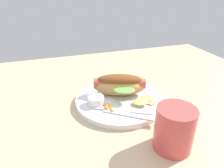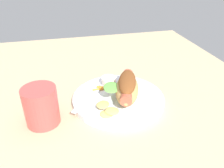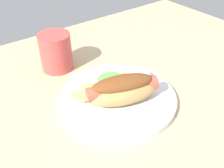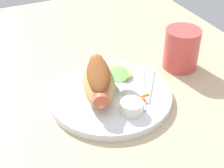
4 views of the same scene
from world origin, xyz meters
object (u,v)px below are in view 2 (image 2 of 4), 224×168
object	(u,v)px
plate	(118,99)
hot_dog	(126,87)
chips_pile	(107,109)
drinking_cup	(41,106)
knife	(86,98)
carrot_garnish	(100,88)
fork	(94,97)
sauce_ramekin	(109,81)

from	to	relation	value
plate	hot_dog	size ratio (longest dim) A/B	1.55
chips_pile	hot_dog	bearing A→B (deg)	129.52
hot_dog	drinking_cup	xyz separation A→B (cm)	(3.89, -22.54, 0.02)
knife	carrot_garnish	distance (cm)	6.10
plate	carrot_garnish	xyz separation A→B (cm)	(-4.94, -4.48, 1.22)
knife	chips_pile	xyz separation A→B (cm)	(7.02, 4.41, 0.46)
fork	carrot_garnish	bearing A→B (deg)	-5.16
plate	fork	size ratio (longest dim) A/B	1.81
fork	drinking_cup	distance (cm)	15.22
hot_dog	drinking_cup	distance (cm)	22.87
knife	carrot_garnish	xyz separation A→B (cm)	(-4.02, 4.58, 0.24)
knife	drinking_cup	distance (cm)	13.17
sauce_ramekin	carrot_garnish	distance (cm)	4.25
hot_dog	knife	bearing A→B (deg)	100.58
drinking_cup	hot_dog	bearing A→B (deg)	99.79
drinking_cup	plate	bearing A→B (deg)	102.50
fork	hot_dog	bearing A→B (deg)	-74.53
fork	carrot_garnish	world-z (taller)	carrot_garnish
hot_dog	chips_pile	size ratio (longest dim) A/B	2.06
plate	chips_pile	bearing A→B (deg)	-37.33
plate	hot_dog	distance (cm)	4.57
plate	hot_dog	bearing A→B (deg)	70.51
sauce_ramekin	drinking_cup	bearing A→B (deg)	-58.19
carrot_garnish	plate	bearing A→B (deg)	42.22
plate	sauce_ramekin	xyz separation A→B (cm)	(-7.49, -1.18, 2.00)
hot_dog	plate	bearing A→B (deg)	89.37
plate	fork	world-z (taller)	fork
plate	sauce_ramekin	size ratio (longest dim) A/B	5.78
knife	chips_pile	bearing A→B (deg)	-111.99
plate	carrot_garnish	bearing A→B (deg)	-137.78
fork	carrot_garnish	distance (cm)	4.44
sauce_ramekin	drinking_cup	xyz separation A→B (cm)	(12.06, -19.44, 2.10)
fork	knife	size ratio (longest dim) A/B	1.02
sauce_ramekin	fork	distance (cm)	8.54
plate	carrot_garnish	distance (cm)	6.78
knife	drinking_cup	world-z (taller)	drinking_cup
chips_pile	carrot_garnish	xyz separation A→B (cm)	(-11.04, 0.17, -0.23)
hot_dog	chips_pile	xyz separation A→B (cm)	(5.43, -6.58, -2.64)
chips_pile	carrot_garnish	world-z (taller)	chips_pile
sauce_ramekin	fork	size ratio (longest dim) A/B	0.31
fork	chips_pile	size ratio (longest dim) A/B	1.76
fork	drinking_cup	bearing A→B (deg)	140.38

